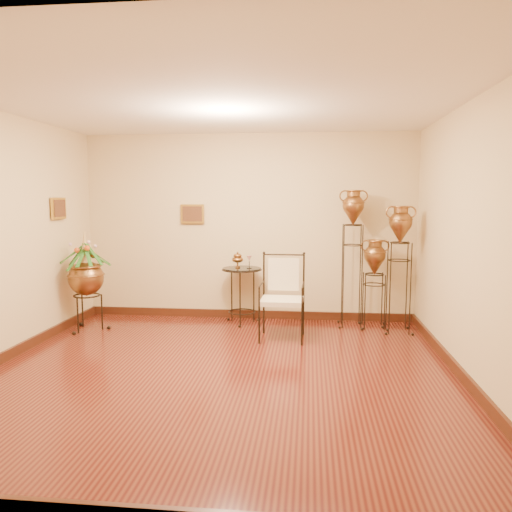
# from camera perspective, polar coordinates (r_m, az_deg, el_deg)

# --- Properties ---
(ground) EXTENTS (5.00, 5.00, 0.00)m
(ground) POSITION_cam_1_polar(r_m,az_deg,el_deg) (5.41, -4.22, -13.22)
(ground) COLOR #5C2515
(ground) RESTS_ON ground
(room_shell) EXTENTS (5.02, 5.02, 2.81)m
(room_shell) POSITION_cam_1_polar(r_m,az_deg,el_deg) (5.10, -4.44, 5.45)
(room_shell) COLOR #CCB683
(room_shell) RESTS_ON ground
(amphora_tall) EXTENTS (0.48, 0.48, 1.97)m
(amphora_tall) POSITION_cam_1_polar(r_m,az_deg,el_deg) (7.23, 10.94, -0.08)
(amphora_tall) COLOR black
(amphora_tall) RESTS_ON ground
(amphora_mid) EXTENTS (0.45, 0.45, 1.76)m
(amphora_mid) POSITION_cam_1_polar(r_m,az_deg,el_deg) (7.07, 16.04, -1.35)
(amphora_mid) COLOR black
(amphora_mid) RESTS_ON ground
(amphora_short) EXTENTS (0.41, 0.41, 1.28)m
(amphora_short) POSITION_cam_1_polar(r_m,az_deg,el_deg) (7.26, 13.34, -3.06)
(amphora_short) COLOR black
(amphora_short) RESTS_ON ground
(planter_urn) EXTENTS (0.93, 0.93, 1.42)m
(planter_urn) POSITION_cam_1_polar(r_m,az_deg,el_deg) (7.31, -18.86, -1.93)
(planter_urn) COLOR black
(planter_urn) RESTS_ON ground
(armchair) EXTENTS (0.63, 0.59, 1.11)m
(armchair) POSITION_cam_1_polar(r_m,az_deg,el_deg) (6.51, 3.00, -4.74)
(armchair) COLOR black
(armchair) RESTS_ON ground
(side_table) EXTENTS (0.65, 0.65, 1.04)m
(side_table) POSITION_cam_1_polar(r_m,az_deg,el_deg) (7.36, -1.63, -4.41)
(side_table) COLOR black
(side_table) RESTS_ON ground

